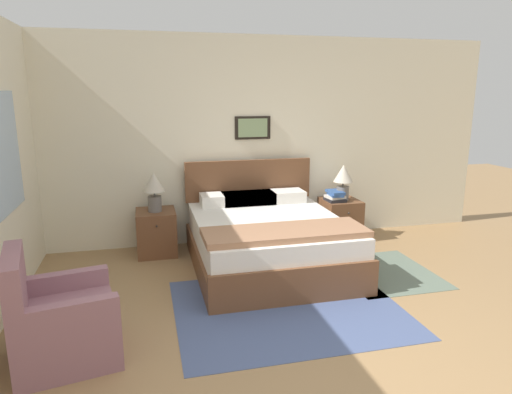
{
  "coord_description": "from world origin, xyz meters",
  "views": [
    {
      "loc": [
        -1.1,
        -2.42,
        1.92
      ],
      "look_at": [
        -0.05,
        1.79,
        0.91
      ],
      "focal_mm": 32.0,
      "sensor_mm": 36.0,
      "label": 1
    }
  ],
  "objects_px": {
    "table_lamp_near_window": "(154,187)",
    "table_lamp_by_door": "(343,178)",
    "bed": "(267,239)",
    "nightstand_near_window": "(157,232)",
    "armchair": "(59,323)",
    "nightstand_by_door": "(340,219)"
  },
  "relations": [
    {
      "from": "table_lamp_near_window",
      "to": "table_lamp_by_door",
      "type": "bearing_deg",
      "value": 0.0
    },
    {
      "from": "bed",
      "to": "table_lamp_by_door",
      "type": "distance_m",
      "value": 1.47
    },
    {
      "from": "nightstand_near_window",
      "to": "table_lamp_by_door",
      "type": "xyz_separation_m",
      "value": [
        2.39,
        -0.03,
        0.56
      ]
    },
    {
      "from": "armchair",
      "to": "table_lamp_by_door",
      "type": "distance_m",
      "value": 3.83
    },
    {
      "from": "nightstand_near_window",
      "to": "table_lamp_by_door",
      "type": "bearing_deg",
      "value": -0.61
    },
    {
      "from": "nightstand_by_door",
      "to": "bed",
      "type": "bearing_deg",
      "value": -149.2
    },
    {
      "from": "armchair",
      "to": "table_lamp_by_door",
      "type": "height_order",
      "value": "table_lamp_by_door"
    },
    {
      "from": "nightstand_by_door",
      "to": "table_lamp_by_door",
      "type": "xyz_separation_m",
      "value": [
        0.01,
        -0.03,
        0.56
      ]
    },
    {
      "from": "nightstand_near_window",
      "to": "table_lamp_by_door",
      "type": "height_order",
      "value": "table_lamp_by_door"
    },
    {
      "from": "table_lamp_near_window",
      "to": "table_lamp_by_door",
      "type": "distance_m",
      "value": 2.39
    },
    {
      "from": "armchair",
      "to": "table_lamp_by_door",
      "type": "bearing_deg",
      "value": 112.74
    },
    {
      "from": "nightstand_near_window",
      "to": "nightstand_by_door",
      "type": "relative_size",
      "value": 1.0
    },
    {
      "from": "armchair",
      "to": "table_lamp_by_door",
      "type": "relative_size",
      "value": 1.83
    },
    {
      "from": "nightstand_by_door",
      "to": "table_lamp_near_window",
      "type": "height_order",
      "value": "table_lamp_near_window"
    },
    {
      "from": "table_lamp_near_window",
      "to": "bed",
      "type": "bearing_deg",
      "value": -29.87
    },
    {
      "from": "armchair",
      "to": "nightstand_by_door",
      "type": "distance_m",
      "value": 3.79
    },
    {
      "from": "table_lamp_near_window",
      "to": "table_lamp_by_door",
      "type": "height_order",
      "value": "same"
    },
    {
      "from": "armchair",
      "to": "table_lamp_near_window",
      "type": "bearing_deg",
      "value": 149.26
    },
    {
      "from": "bed",
      "to": "table_lamp_by_door",
      "type": "xyz_separation_m",
      "value": [
        1.2,
        0.68,
        0.51
      ]
    },
    {
      "from": "bed",
      "to": "table_lamp_near_window",
      "type": "bearing_deg",
      "value": 150.13
    },
    {
      "from": "table_lamp_near_window",
      "to": "nightstand_by_door",
      "type": "bearing_deg",
      "value": 0.61
    },
    {
      "from": "bed",
      "to": "table_lamp_near_window",
      "type": "xyz_separation_m",
      "value": [
        -1.19,
        0.68,
        0.51
      ]
    }
  ]
}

